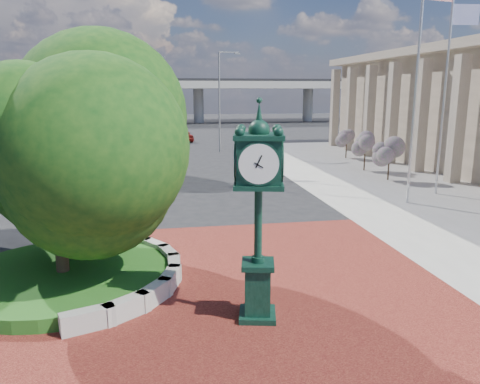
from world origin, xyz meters
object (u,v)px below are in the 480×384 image
object	(u,v)px
parked_car	(181,134)
flagpole_b	(444,97)
post_clock	(258,205)
street_lamp_near	(222,94)
street_lamp_far	(151,91)
flagpole_a	(416,88)

from	to	relation	value
parked_car	flagpole_b	xyz separation A→B (m)	(12.35, -29.92, 4.43)
post_clock	flagpole_b	size ratio (longest dim) A/B	0.52
street_lamp_near	street_lamp_far	world-z (taller)	street_lamp_far
street_lamp_near	parked_car	bearing A→B (deg)	108.62
flagpole_b	post_clock	bearing A→B (deg)	-135.63
flagpole_a	post_clock	bearing A→B (deg)	-133.10
flagpole_a	street_lamp_far	xyz separation A→B (m)	(-12.84, 34.11, -0.19)
street_lamp_far	street_lamp_near	bearing A→B (deg)	-62.59
parked_car	street_lamp_near	world-z (taller)	street_lamp_near
parked_car	flagpole_a	world-z (taller)	flagpole_a
parked_car	flagpole_a	bearing A→B (deg)	-89.35
street_lamp_near	post_clock	bearing A→B (deg)	-96.17
flagpole_b	parked_car	bearing A→B (deg)	112.43
post_clock	street_lamp_near	size ratio (longest dim) A/B	0.59
parked_car	street_lamp_far	distance (m)	6.18
flagpole_b	street_lamp_far	size ratio (longest dim) A/B	1.09
parked_car	street_lamp_far	world-z (taller)	street_lamp_far
flagpole_b	street_lamp_near	size ratio (longest dim) A/B	1.13
post_clock	street_lamp_far	distance (m)	44.87
flagpole_a	flagpole_b	bearing A→B (deg)	32.40
parked_car	street_lamp_near	xyz separation A→B (m)	(3.32, -9.85, 4.47)
street_lamp_far	post_clock	bearing A→B (deg)	-86.25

